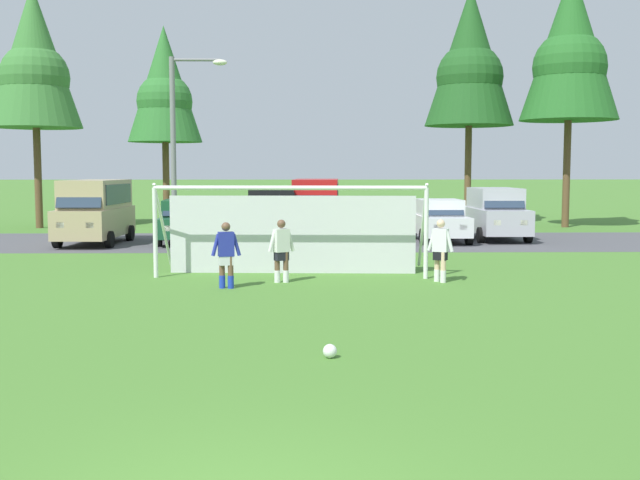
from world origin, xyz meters
TOP-DOWN VIEW (x-y plane):
  - ground_plane at (0.00, 15.00)m, footprint 400.00×400.00m
  - parking_lot_strip at (0.00, 24.85)m, footprint 52.00×8.40m
  - soccer_ball at (1.02, 5.49)m, footprint 0.22×0.22m
  - soccer_goal at (0.28, 15.13)m, footprint 7.51×2.33m
  - player_striker_near at (-1.30, 12.58)m, footprint 0.75×0.33m
  - player_midfield_center at (0.04, 13.54)m, footprint 0.72×0.40m
  - player_defender_far at (4.17, 13.52)m, footprint 0.66×0.48m
  - parked_car_slot_far_left at (-7.58, 24.05)m, footprint 2.32×4.86m
  - parked_car_slot_left at (-4.12, 24.34)m, footprint 2.28×4.32m
  - parked_car_slot_center_left at (-0.64, 24.55)m, footprint 2.16×4.61m
  - parked_car_slot_center at (1.15, 25.93)m, footprint 2.40×4.90m
  - parked_car_slot_center_right at (6.15, 24.66)m, footprint 2.08×4.22m
  - parked_car_slot_right at (8.64, 25.56)m, footprint 2.15×4.61m
  - tree_left_edge at (-12.65, 32.46)m, footprint 4.49×4.49m
  - tree_mid_left at (-6.81, 35.45)m, footprint 3.95×3.95m
  - tree_center_back at (9.52, 35.18)m, footprint 4.74×4.74m
  - tree_mid_right at (13.93, 32.37)m, footprint 4.85×4.85m
  - street_lamp at (-3.57, 19.76)m, footprint 2.00×0.32m

SIDE VIEW (x-z plane):
  - ground_plane at x=0.00m, z-range 0.00..0.00m
  - parking_lot_strip at x=0.00m, z-range 0.00..0.01m
  - soccer_ball at x=1.02m, z-range 0.00..0.22m
  - player_striker_near at x=-1.30m, z-range 0.00..1.64m
  - player_midfield_center at x=0.04m, z-range 0.00..1.64m
  - player_defender_far at x=4.17m, z-range 0.00..1.64m
  - parked_car_slot_left at x=-4.12m, z-range 0.02..1.74m
  - parked_car_slot_center_right at x=6.15m, z-range 0.02..1.74m
  - parked_car_slot_center_left at x=-0.64m, z-range 0.03..2.19m
  - parked_car_slot_right at x=8.64m, z-range 0.03..2.19m
  - soccer_goal at x=0.28m, z-range 0.01..2.58m
  - parked_car_slot_far_left at x=-7.58m, z-range 0.08..2.60m
  - parked_car_slot_center at x=1.15m, z-range 0.08..2.60m
  - street_lamp at x=-3.57m, z-range 0.13..6.80m
  - tree_mid_left at x=-6.81m, z-range 1.98..12.52m
  - tree_left_edge at x=-12.65m, z-range 2.25..14.23m
  - tree_center_back at x=9.52m, z-range 2.38..15.02m
  - tree_mid_right at x=13.93m, z-range 2.43..15.37m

